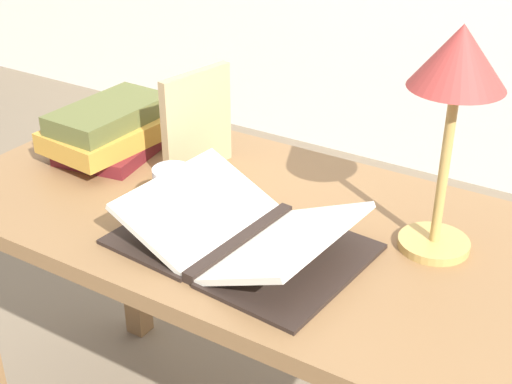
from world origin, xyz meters
TOP-DOWN VIEW (x-y plane):
  - reading_desk at (0.00, 0.00)m, footprint 1.33×0.65m
  - open_book at (0.02, -0.11)m, footprint 0.46×0.34m
  - book_stack_tall at (-0.45, 0.06)m, footprint 0.22×0.31m
  - book_standing_upright at (-0.23, 0.10)m, footprint 0.06×0.19m
  - reading_lamp at (0.32, 0.07)m, footprint 0.16×0.16m
  - coffee_mug at (-0.16, -0.07)m, footprint 0.08×0.10m

SIDE VIEW (x-z plane):
  - reading_desk at x=0.00m, z-range 0.26..1.00m
  - open_book at x=0.02m, z-range 0.72..0.81m
  - coffee_mug at x=-0.16m, z-range 0.74..0.84m
  - book_stack_tall at x=-0.45m, z-range 0.74..0.86m
  - book_standing_upright at x=-0.23m, z-range 0.74..0.97m
  - reading_lamp at x=0.32m, z-range 0.86..1.27m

